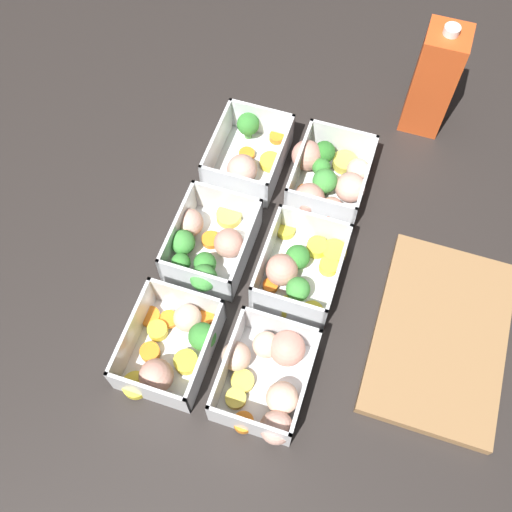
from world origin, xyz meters
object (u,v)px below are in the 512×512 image
object	(u,v)px
container_far_center	(298,269)
container_far_right	(269,377)
container_near_left	(247,156)
juice_carton	(434,81)
container_near_right	(172,348)
container_far_left	(328,178)
container_near_center	(207,245)

from	to	relation	value
container_far_center	container_far_right	size ratio (longest dim) A/B	0.95
container_near_left	juice_carton	bearing A→B (deg)	125.78
container_far_center	juice_carton	distance (m)	0.38
container_near_left	container_far_center	xyz separation A→B (m)	(0.17, 0.14, -0.00)
container_far_right	container_far_center	bearing A→B (deg)	-177.41
container_near_right	juice_carton	xyz separation A→B (m)	(-0.52, 0.25, 0.07)
container_far_center	juice_carton	world-z (taller)	juice_carton
container_near_left	container_near_right	xyz separation A→B (m)	(0.34, 0.00, -0.00)
container_near_right	juice_carton	world-z (taller)	juice_carton
container_far_left	container_far_center	world-z (taller)	same
container_near_right	container_far_left	distance (m)	0.36
container_far_left	container_far_right	bearing A→B (deg)	1.42
container_near_right	container_far_center	bearing A→B (deg)	142.20
container_near_center	container_far_center	world-z (taller)	same
container_near_center	container_far_center	size ratio (longest dim) A/B	1.09
container_near_right	container_far_left	size ratio (longest dim) A/B	1.04
container_near_center	container_far_left	world-z (taller)	same
container_near_center	container_far_center	bearing A→B (deg)	91.77
container_near_center	juice_carton	size ratio (longest dim) A/B	0.85
container_near_right	container_far_left	bearing A→B (deg)	158.95
juice_carton	container_far_right	bearing A→B (deg)	-11.86
container_far_left	juice_carton	size ratio (longest dim) A/B	0.78
container_near_center	container_far_right	size ratio (longest dim) A/B	1.03
container_near_right	container_far_right	size ratio (longest dim) A/B	1.00
container_near_left	container_near_right	bearing A→B (deg)	0.80
container_far_left	container_far_right	xyz separation A→B (m)	(0.34, 0.01, -0.00)
container_near_left	container_far_right	size ratio (longest dim) A/B	0.92
container_near_center	juice_carton	bearing A→B (deg)	144.28
container_far_right	container_near_center	bearing A→B (deg)	-137.62
container_near_left	container_far_left	size ratio (longest dim) A/B	0.96
container_near_left	container_near_center	size ratio (longest dim) A/B	0.89
container_near_center	juice_carton	distance (m)	0.45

